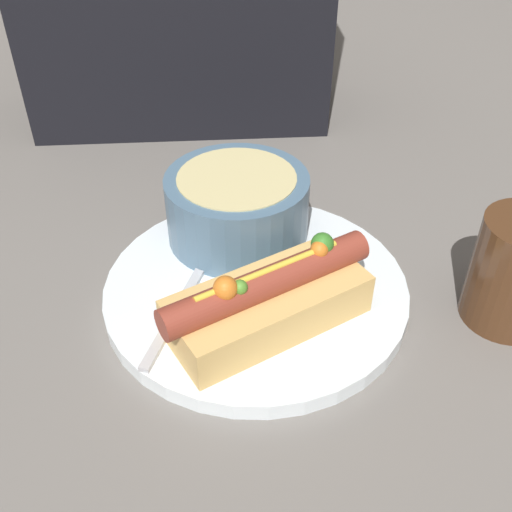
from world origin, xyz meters
name	(u,v)px	position (x,y,z in m)	size (l,w,h in m)	color
ground_plane	(256,296)	(0.00, 0.00, 0.00)	(4.00, 4.00, 0.00)	slate
dinner_plate	(256,289)	(0.00, 0.00, 0.01)	(0.25, 0.25, 0.01)	white
hot_dog	(268,299)	(0.01, -0.04, 0.04)	(0.16, 0.12, 0.06)	#DBAD60
soup_bowl	(237,204)	(-0.01, 0.07, 0.05)	(0.12, 0.12, 0.06)	slate
spoon	(206,259)	(-0.04, 0.03, 0.02)	(0.08, 0.17, 0.01)	#B7B7BC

